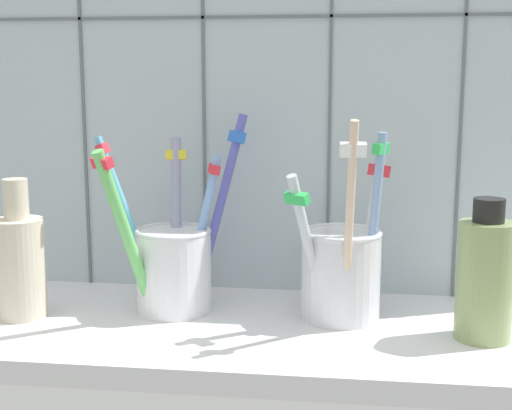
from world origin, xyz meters
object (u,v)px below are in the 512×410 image
Objects in this scene: toothbrush_cup_left at (173,261)px; soap_bottle at (485,277)px; ceramic_vase at (20,262)px; toothbrush_cup_right at (342,268)px.

soap_bottle is at bearing -8.20° from toothbrush_cup_left.
toothbrush_cup_left is 14.14cm from ceramic_vase.
soap_bottle is at bearing -17.75° from toothbrush_cup_right.
soap_bottle is (12.05, -3.86, 0.68)cm from toothbrush_cup_right.
ceramic_vase reaches higher than soap_bottle.
toothbrush_cup_right is (15.89, -0.17, -0.16)cm from toothbrush_cup_left.
toothbrush_cup_right is at bearing 162.25° from soap_bottle.
toothbrush_cup_left is 1.43× the size of ceramic_vase.
toothbrush_cup_right is 12.67cm from soap_bottle.
toothbrush_cup_left is 0.99× the size of toothbrush_cup_right.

